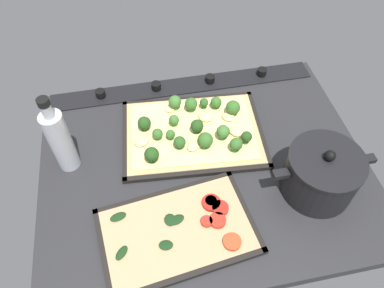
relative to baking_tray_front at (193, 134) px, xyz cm
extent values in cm
cube|color=#28282B|center=(-0.99, 9.56, -1.86)|extent=(81.01, 64.59, 3.00)
cube|color=black|center=(-0.99, -19.23, 0.04)|extent=(77.77, 7.00, 0.80)
cylinder|color=black|center=(-25.29, -19.23, 1.34)|extent=(2.80, 2.80, 1.80)
cylinder|color=black|center=(-9.09, -19.23, 1.34)|extent=(2.80, 2.80, 1.80)
cylinder|color=black|center=(7.11, -19.23, 1.34)|extent=(2.80, 2.80, 1.80)
cylinder|color=black|center=(23.31, -19.23, 1.34)|extent=(2.80, 2.80, 1.80)
cube|color=black|center=(0.00, 0.00, -0.11)|extent=(39.10, 29.84, 0.50)
cube|color=black|center=(-1.06, -12.79, 0.29)|extent=(36.97, 4.26, 1.30)
cube|color=black|center=(1.06, 12.79, 0.29)|extent=(36.97, 4.26, 1.30)
cube|color=black|center=(-17.84, 1.48, 0.29)|extent=(3.42, 26.87, 1.30)
cube|color=black|center=(17.84, -1.48, 0.29)|extent=(3.42, 26.87, 1.30)
cube|color=tan|center=(0.00, 0.00, 0.64)|extent=(36.51, 27.25, 1.00)
cube|color=#EFDB8C|center=(0.00, 0.00, 1.34)|extent=(33.55, 24.58, 0.40)
cone|color=#5B9F46|center=(6.13, 1.65, 1.97)|extent=(1.30, 1.30, 0.88)
sphere|color=#386B28|center=(6.13, 1.65, 3.30)|extent=(2.37, 2.37, 2.37)
cone|color=#5B9F46|center=(-9.20, 8.50, 2.15)|extent=(1.78, 1.78, 1.22)
sphere|color=#386B28|center=(-9.20, 8.50, 3.97)|extent=(3.23, 3.23, 3.23)
cone|color=#5B9F46|center=(-2.02, 5.78, 2.07)|extent=(2.15, 2.15, 1.07)
sphere|color=#386B28|center=(-2.02, 5.78, 4.07)|extent=(3.91, 3.91, 3.91)
cone|color=#4D8B3F|center=(4.32, 4.86, 1.98)|extent=(1.68, 1.68, 0.89)
sphere|color=#2D5B23|center=(4.32, 4.86, 3.57)|extent=(3.06, 3.06, 3.06)
cone|color=#68AD54|center=(3.19, -8.83, 2.22)|extent=(1.90, 1.90, 1.37)
sphere|color=#427533|center=(3.19, -8.83, 4.20)|extent=(3.45, 3.45, 3.45)
cone|color=#4D8B3F|center=(-4.60, -7.47, 2.16)|extent=(1.29, 1.29, 1.25)
sphere|color=#2D5B23|center=(-4.60, -7.47, 3.66)|extent=(2.34, 2.34, 2.34)
cone|color=#68AD54|center=(4.46, -2.80, 2.08)|extent=(1.47, 1.47, 1.08)
sphere|color=#427533|center=(4.46, -2.80, 3.62)|extent=(2.67, 2.67, 2.67)
cone|color=#5B9F46|center=(-11.73, -3.74, 2.07)|extent=(2.12, 2.12, 1.06)
sphere|color=#386B28|center=(-11.73, -3.74, 4.04)|extent=(3.85, 3.85, 3.85)
cone|color=#427635|center=(-12.48, 6.55, 2.14)|extent=(1.54, 1.54, 1.21)
sphere|color=#264C1C|center=(-12.48, 6.55, 3.79)|extent=(2.79, 2.79, 2.79)
cone|color=#68AD54|center=(-7.03, 4.02, 2.17)|extent=(1.89, 1.89, 1.27)
sphere|color=#427533|center=(-7.03, 4.02, 4.10)|extent=(3.43, 3.43, 3.43)
cone|color=#5B9F46|center=(-7.88, -7.05, 1.94)|extent=(1.67, 1.67, 0.81)
sphere|color=#386B28|center=(-7.88, -7.05, 3.48)|extent=(3.04, 3.04, 3.04)
cone|color=#5B9F46|center=(-0.79, -7.25, 2.18)|extent=(1.86, 1.86, 1.29)
sphere|color=#386B28|center=(-0.79, -7.25, 4.09)|extent=(3.38, 3.38, 3.38)
cone|color=#5B9F46|center=(9.36, 0.97, 1.99)|extent=(1.49, 1.49, 0.92)
sphere|color=#386B28|center=(9.36, 0.97, 3.47)|extent=(2.71, 2.71, 2.71)
cone|color=#427635|center=(12.24, -2.89, 2.10)|extent=(1.91, 1.91, 1.12)
sphere|color=#264C1C|center=(12.24, -2.89, 3.96)|extent=(3.47, 3.47, 3.47)
cone|color=#427635|center=(-1.16, 0.59, 2.04)|extent=(1.86, 1.86, 1.00)
sphere|color=#264C1C|center=(-1.16, 0.59, 3.80)|extent=(3.38, 3.38, 3.38)
cone|color=#427635|center=(11.65, 7.70, 2.16)|extent=(2.00, 2.00, 1.26)
sphere|color=#264C1C|center=(11.65, 7.70, 4.16)|extent=(3.64, 3.64, 3.64)
ellipsoid|color=#EFDB8C|center=(-11.02, 2.91, 2.18)|extent=(5.51, 5.55, 1.51)
ellipsoid|color=#EFDB8C|center=(-10.25, -2.35, 2.10)|extent=(4.73, 4.69, 1.32)
ellipsoid|color=#EFDB8C|center=(13.57, 1.24, 2.19)|extent=(5.81, 5.79, 1.54)
ellipsoid|color=#EFDB8C|center=(4.76, -8.61, 1.96)|extent=(3.04, 2.85, 0.98)
ellipsoid|color=#EFDB8C|center=(-4.46, -3.85, 2.17)|extent=(5.81, 5.80, 1.47)
ellipsoid|color=#EFDB8C|center=(0.74, 5.45, 2.18)|extent=(5.28, 5.15, 1.50)
cube|color=black|center=(8.81, 26.66, -0.11)|extent=(35.93, 25.27, 0.50)
cube|color=black|center=(10.04, 16.68, 0.29)|extent=(33.46, 5.32, 1.30)
cube|color=black|center=(7.57, 36.64, 0.29)|extent=(33.46, 5.32, 1.30)
cube|color=black|center=(-7.25, 24.67, 0.29)|extent=(3.81, 21.29, 1.30)
cube|color=black|center=(24.87, 28.65, 0.29)|extent=(3.81, 21.29, 1.30)
cube|color=tan|center=(8.81, 26.66, 0.59)|extent=(33.26, 22.59, 0.90)
cylinder|color=#B22319|center=(0.13, 21.58, 1.54)|extent=(2.69, 2.69, 1.00)
cylinder|color=#B22319|center=(0.15, 21.96, 1.54)|extent=(4.23, 4.23, 1.00)
cylinder|color=red|center=(-0.25, 26.51, 1.54)|extent=(3.71, 3.71, 1.00)
cylinder|color=red|center=(2.18, 26.28, 1.54)|extent=(2.65, 2.65, 1.00)
cylinder|color=#B22319|center=(-1.55, 23.70, 1.54)|extent=(3.78, 3.78, 1.00)
cylinder|color=#D14723|center=(-2.05, 31.92, 1.54)|extent=(3.91, 3.91, 1.00)
ellipsoid|color=#193819|center=(-0.79, 24.68, 1.44)|extent=(2.64, 2.89, 0.60)
ellipsoid|color=#193819|center=(8.60, 24.54, 1.44)|extent=(4.23, 3.30, 0.60)
ellipsoid|color=#193819|center=(21.09, 21.33, 1.44)|extent=(4.06, 2.87, 0.60)
ellipsoid|color=#193819|center=(20.96, 29.77, 1.44)|extent=(3.63, 3.88, 0.60)
ellipsoid|color=#193819|center=(9.95, 24.28, 1.44)|extent=(2.79, 3.22, 0.60)
ellipsoid|color=#193819|center=(11.71, 29.87, 1.44)|extent=(3.42, 2.84, 0.60)
cylinder|color=black|center=(-25.31, 21.76, 5.04)|extent=(16.63, 16.63, 10.80)
cylinder|color=black|center=(-25.31, 21.76, 10.84)|extent=(16.96, 16.96, 0.80)
sphere|color=black|center=(-25.31, 21.76, 12.44)|extent=(2.40, 2.40, 2.40)
cube|color=black|center=(-35.43, 21.76, 8.49)|extent=(3.60, 2.00, 1.20)
cube|color=black|center=(-15.20, 21.76, 8.49)|extent=(3.60, 2.00, 1.20)
cylinder|color=#B7BCC6|center=(32.00, 3.11, 8.31)|extent=(5.22, 5.22, 17.34)
cylinder|color=#B7BCC6|center=(32.00, 3.11, 18.73)|extent=(2.35, 2.35, 3.50)
cylinder|color=black|center=(32.00, 3.11, 21.28)|extent=(2.61, 2.61, 1.60)
camera|label=1|loc=(12.44, 61.62, 74.66)|focal=34.33mm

